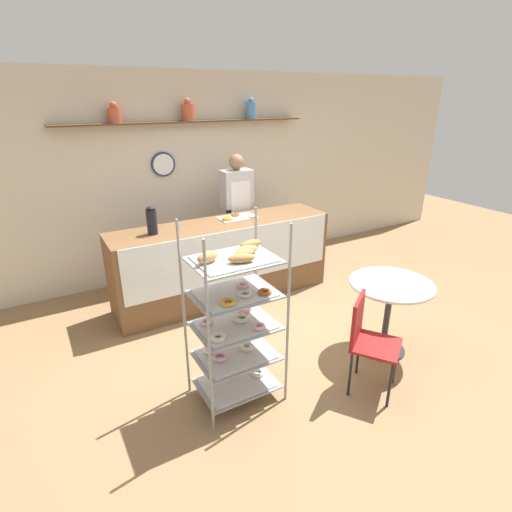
% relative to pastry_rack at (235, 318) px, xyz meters
% --- Properties ---
extents(ground_plane, '(14.00, 14.00, 0.00)m').
position_rel_pastry_rack_xyz_m(ground_plane, '(0.69, 0.45, -0.76)').
color(ground_plane, olive).
extents(back_wall, '(10.00, 0.30, 2.70)m').
position_rel_pastry_rack_xyz_m(back_wall, '(0.69, 2.75, 0.61)').
color(back_wall, beige).
rests_on(back_wall, ground_plane).
extents(display_counter, '(2.69, 0.64, 0.98)m').
position_rel_pastry_rack_xyz_m(display_counter, '(0.69, 1.68, -0.26)').
color(display_counter, brown).
rests_on(display_counter, ground_plane).
extents(pastry_rack, '(0.69, 0.52, 1.56)m').
position_rel_pastry_rack_xyz_m(pastry_rack, '(0.00, 0.00, 0.00)').
color(pastry_rack, gray).
rests_on(pastry_rack, ground_plane).
extents(person_worker, '(0.40, 0.23, 1.69)m').
position_rel_pastry_rack_xyz_m(person_worker, '(1.15, 2.18, 0.17)').
color(person_worker, '#282833').
rests_on(person_worker, ground_plane).
extents(cafe_table, '(0.78, 0.78, 0.75)m').
position_rel_pastry_rack_xyz_m(cafe_table, '(1.57, -0.16, -0.19)').
color(cafe_table, '#262628').
rests_on(cafe_table, ground_plane).
extents(cafe_chair, '(0.53, 0.53, 0.86)m').
position_rel_pastry_rack_xyz_m(cafe_chair, '(1.00, -0.45, -0.23)').
color(cafe_chair, black).
rests_on(cafe_chair, ground_plane).
extents(coffee_carafe, '(0.11, 0.11, 0.31)m').
position_rel_pastry_rack_xyz_m(coffee_carafe, '(-0.14, 1.68, 0.38)').
color(coffee_carafe, black).
rests_on(coffee_carafe, display_counter).
extents(donut_tray_counter, '(0.45, 0.27, 0.05)m').
position_rel_pastry_rack_xyz_m(donut_tray_counter, '(0.92, 1.75, 0.24)').
color(donut_tray_counter, white).
rests_on(donut_tray_counter, display_counter).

